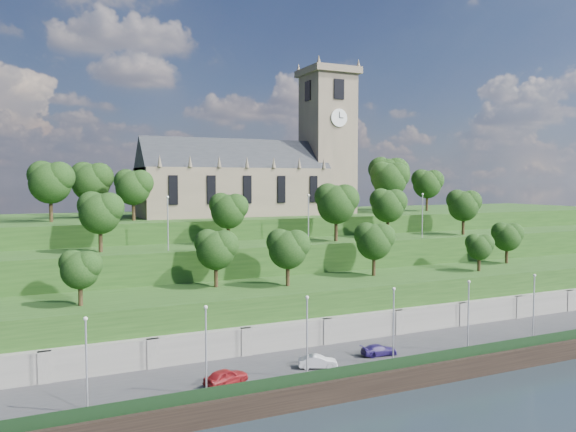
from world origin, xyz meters
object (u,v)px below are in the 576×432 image
car_right (379,350)px  car_left (226,377)px  car_middle (318,362)px  church (261,172)px

car_right → car_left: bearing=100.3°
car_middle → car_right: bearing=-60.7°
church → car_middle: size_ratio=9.89×
car_left → car_middle: bearing=-106.2°
car_middle → car_right: 8.00m
church → car_middle: church is taller
car_left → car_right: size_ratio=1.09×
church → car_right: (-2.71, -40.79, -19.94)m
church → car_right: bearing=-93.8°
car_middle → church: bearing=8.4°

